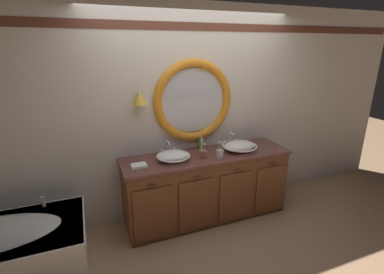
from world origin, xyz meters
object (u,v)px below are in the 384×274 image
(soap_dispenser, at_px, (202,144))
(folded_hand_towel, at_px, (139,166))
(toothbrush_holder_right, at_px, (220,154))
(toothbrush_holder_left, at_px, (203,154))
(sink_basin_right, at_px, (239,146))
(sink_basin_left, at_px, (173,156))

(soap_dispenser, xyz_separation_m, folded_hand_towel, (-0.86, -0.26, -0.05))
(toothbrush_holder_right, xyz_separation_m, folded_hand_towel, (-0.94, 0.10, -0.04))
(toothbrush_holder_left, distance_m, folded_hand_towel, 0.75)
(soap_dispenser, distance_m, folded_hand_towel, 0.90)
(sink_basin_right, bearing_deg, sink_basin_left, 180.00)
(sink_basin_right, height_order, toothbrush_holder_left, toothbrush_holder_left)
(sink_basin_left, xyz_separation_m, folded_hand_towel, (-0.41, -0.04, -0.04))
(soap_dispenser, bearing_deg, toothbrush_holder_right, -78.02)
(toothbrush_holder_right, height_order, soap_dispenser, toothbrush_holder_right)
(sink_basin_left, distance_m, toothbrush_holder_left, 0.35)
(folded_hand_towel, bearing_deg, sink_basin_left, 5.65)
(sink_basin_left, relative_size, soap_dispenser, 2.45)
(folded_hand_towel, bearing_deg, toothbrush_holder_right, -5.87)
(sink_basin_left, bearing_deg, sink_basin_right, -0.00)
(sink_basin_right, xyz_separation_m, folded_hand_towel, (-1.28, -0.04, -0.04))
(soap_dispenser, bearing_deg, sink_basin_right, -28.14)
(sink_basin_left, bearing_deg, toothbrush_holder_left, -10.77)
(sink_basin_left, height_order, folded_hand_towel, sink_basin_left)
(toothbrush_holder_left, relative_size, soap_dispenser, 1.40)
(folded_hand_towel, bearing_deg, toothbrush_holder_left, -1.91)
(sink_basin_left, distance_m, sink_basin_right, 0.87)
(toothbrush_holder_left, bearing_deg, sink_basin_left, 169.23)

